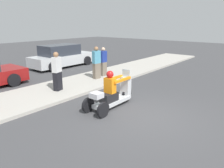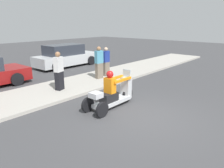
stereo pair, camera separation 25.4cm
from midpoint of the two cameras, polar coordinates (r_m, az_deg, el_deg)
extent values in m
plane|color=#424244|center=(7.39, 7.59, -8.61)|extent=(60.00, 60.00, 0.00)
cube|color=#B2ADA3|center=(10.35, -14.57, -1.41)|extent=(28.00, 2.80, 0.12)
cylinder|color=black|center=(8.76, 3.07, -2.65)|extent=(0.53, 0.10, 0.53)
cylinder|color=black|center=(7.22, -3.36, -6.79)|extent=(0.53, 0.10, 0.53)
cylinder|color=black|center=(7.68, -7.21, -5.49)|extent=(0.53, 0.10, 0.53)
cube|color=silver|center=(8.08, -0.90, -4.65)|extent=(1.65, 0.49, 0.13)
cube|color=black|center=(7.89, -1.68, -3.46)|extent=(0.66, 0.38, 0.32)
cube|color=silver|center=(8.60, 2.71, -0.90)|extent=(0.24, 0.38, 0.84)
cube|color=silver|center=(8.47, 2.84, 2.83)|extent=(0.03, 0.35, 0.30)
cube|color=silver|center=(7.34, -5.07, -2.95)|extent=(0.36, 0.38, 0.18)
cube|color=orange|center=(7.79, -1.47, -0.36)|extent=(0.26, 0.38, 0.55)
sphere|color=red|center=(7.69, -1.49, 2.54)|extent=(0.26, 0.26, 0.26)
cube|color=#38476B|center=(7.94, -0.18, -3.31)|extent=(0.14, 0.14, 0.32)
cube|color=#38476B|center=(8.09, -1.50, -2.95)|extent=(0.14, 0.14, 0.32)
cube|color=orange|center=(7.99, 1.85, 1.08)|extent=(0.96, 0.09, 0.09)
cube|color=orange|center=(8.23, -0.36, 1.53)|extent=(0.96, 0.09, 0.09)
cube|color=#726656|center=(12.33, -2.85, 3.97)|extent=(0.35, 0.24, 0.77)
cube|color=navy|center=(12.20, -2.90, 7.16)|extent=(0.39, 0.24, 0.61)
sphere|color=beige|center=(12.15, -2.92, 9.07)|extent=(0.21, 0.21, 0.21)
cube|color=black|center=(9.94, -14.72, 0.71)|extent=(0.42, 0.34, 0.83)
cube|color=silver|center=(9.78, -15.02, 4.90)|extent=(0.46, 0.35, 0.65)
sphere|color=#9E704C|center=(9.71, -15.20, 7.44)|extent=(0.22, 0.22, 0.22)
cube|color=#726656|center=(11.71, -4.64, 3.44)|extent=(0.40, 0.30, 0.83)
cube|color=#4C99B7|center=(11.58, -4.72, 7.02)|extent=(0.44, 0.30, 0.65)
sphere|color=#9E704C|center=(11.52, -4.77, 9.18)|extent=(0.22, 0.22, 0.22)
cube|color=silver|center=(15.91, -13.12, 6.30)|extent=(4.67, 1.70, 0.68)
cube|color=#2D333D|center=(15.67, -13.95, 8.65)|extent=(2.57, 1.53, 0.70)
cylinder|color=black|center=(16.28, -6.99, 6.11)|extent=(0.64, 0.22, 0.64)
cylinder|color=black|center=(17.53, -10.89, 6.64)|extent=(0.64, 0.22, 0.64)
cylinder|color=black|center=(14.38, -15.73, 4.35)|extent=(0.64, 0.22, 0.64)
cylinder|color=black|center=(15.78, -19.34, 5.03)|extent=(0.64, 0.22, 0.64)
cylinder|color=black|center=(11.73, -24.88, 0.94)|extent=(0.64, 0.22, 0.64)
camera|label=1|loc=(0.13, -90.92, -0.26)|focal=35.00mm
camera|label=2|loc=(0.13, 89.08, 0.26)|focal=35.00mm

